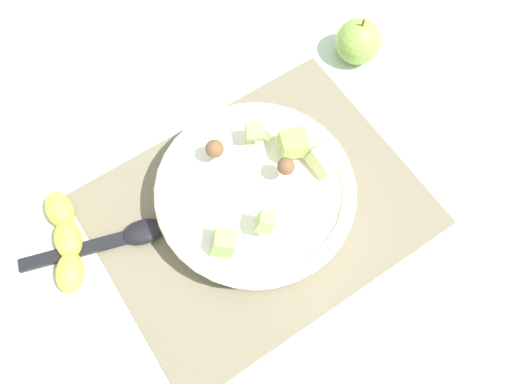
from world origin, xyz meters
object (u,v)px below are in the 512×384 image
whole_apple (358,41)px  banana_whole (66,240)px  serving_spoon (117,239)px  salad_bowl (257,193)px

whole_apple → banana_whole: size_ratio=0.55×
serving_spoon → banana_whole: (-0.06, 0.03, 0.01)m
whole_apple → salad_bowl: bearing=-155.0°
salad_bowl → serving_spoon: bearing=162.8°
salad_bowl → serving_spoon: salad_bowl is taller
salad_bowl → banana_whole: (-0.25, 0.09, -0.02)m
serving_spoon → whole_apple: bearing=8.6°
serving_spoon → whole_apple: 0.47m
serving_spoon → whole_apple: size_ratio=2.36×
whole_apple → serving_spoon: bearing=-171.4°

